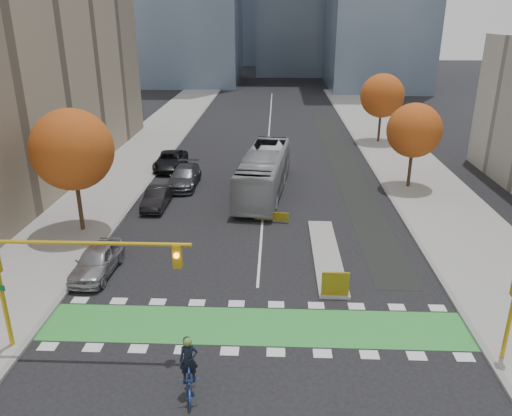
# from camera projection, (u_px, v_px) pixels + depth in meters

# --- Properties ---
(ground) EXTENTS (300.00, 300.00, 0.00)m
(ground) POSITION_uv_depth(u_px,v_px,m) (253.00, 346.00, 21.88)
(ground) COLOR black
(ground) RESTS_ON ground
(sidewalk_west) EXTENTS (7.00, 120.00, 0.15)m
(sidewalk_west) POSITION_uv_depth(u_px,v_px,m) (101.00, 191.00, 41.00)
(sidewalk_west) COLOR gray
(sidewalk_west) RESTS_ON ground
(sidewalk_east) EXTENTS (7.00, 120.00, 0.15)m
(sidewalk_east) POSITION_uv_depth(u_px,v_px,m) (433.00, 195.00, 39.97)
(sidewalk_east) COLOR gray
(sidewalk_east) RESTS_ON ground
(curb_west) EXTENTS (0.30, 120.00, 0.16)m
(curb_west) POSITION_uv_depth(u_px,v_px,m) (143.00, 191.00, 40.86)
(curb_west) COLOR gray
(curb_west) RESTS_ON ground
(curb_east) EXTENTS (0.30, 120.00, 0.16)m
(curb_east) POSITION_uv_depth(u_px,v_px,m) (389.00, 194.00, 40.10)
(curb_east) COLOR gray
(curb_east) RESTS_ON ground
(bike_crossing) EXTENTS (20.00, 3.00, 0.01)m
(bike_crossing) POSITION_uv_depth(u_px,v_px,m) (255.00, 326.00, 23.28)
(bike_crossing) COLOR green
(bike_crossing) RESTS_ON ground
(centre_line) EXTENTS (0.15, 70.00, 0.01)m
(centre_line) POSITION_uv_depth(u_px,v_px,m) (269.00, 137.00, 59.14)
(centre_line) COLOR silver
(centre_line) RESTS_ON ground
(bike_lane_paint) EXTENTS (2.50, 50.00, 0.01)m
(bike_lane_paint) POSITION_uv_depth(u_px,v_px,m) (342.00, 161.00, 49.54)
(bike_lane_paint) COLOR black
(bike_lane_paint) RESTS_ON ground
(median_island) EXTENTS (1.60, 10.00, 0.16)m
(median_island) POSITION_uv_depth(u_px,v_px,m) (326.00, 254.00, 30.08)
(median_island) COLOR gray
(median_island) RESTS_ON ground
(hazard_board) EXTENTS (1.40, 0.12, 1.30)m
(hazard_board) POSITION_uv_depth(u_px,v_px,m) (335.00, 284.00, 25.35)
(hazard_board) COLOR yellow
(hazard_board) RESTS_ON median_island
(tree_west) EXTENTS (5.20, 5.20, 8.22)m
(tree_west) POSITION_uv_depth(u_px,v_px,m) (72.00, 150.00, 31.48)
(tree_west) COLOR #332114
(tree_west) RESTS_ON ground
(tree_east_near) EXTENTS (4.40, 4.40, 7.08)m
(tree_east_near) POSITION_uv_depth(u_px,v_px,m) (414.00, 131.00, 40.16)
(tree_east_near) COLOR #332114
(tree_east_near) RESTS_ON ground
(tree_east_far) EXTENTS (4.80, 4.80, 7.65)m
(tree_east_far) POSITION_uv_depth(u_px,v_px,m) (382.00, 96.00, 54.90)
(tree_east_far) COLOR #332114
(tree_east_far) RESTS_ON ground
(traffic_signal_west) EXTENTS (8.53, 0.56, 5.20)m
(traffic_signal_west) POSITION_uv_depth(u_px,v_px,m) (58.00, 266.00, 20.25)
(traffic_signal_west) COLOR #BF9914
(traffic_signal_west) RESTS_ON ground
(cyclist) EXTENTS (1.13, 2.26, 2.49)m
(cyclist) POSITION_uv_depth(u_px,v_px,m) (190.00, 375.00, 18.90)
(cyclist) COLOR navy
(cyclist) RESTS_ON ground
(bus) EXTENTS (4.43, 12.99, 3.55)m
(bus) POSITION_uv_depth(u_px,v_px,m) (264.00, 172.00, 40.01)
(bus) COLOR #9C9FA3
(bus) RESTS_ON ground
(parked_car_a) EXTENTS (2.10, 4.85, 1.63)m
(parked_car_a) POSITION_uv_depth(u_px,v_px,m) (97.00, 260.00, 27.73)
(parked_car_a) COLOR #A2A1A7
(parked_car_a) RESTS_ON ground
(parked_car_b) EXTENTS (1.59, 4.49, 1.48)m
(parked_car_b) POSITION_uv_depth(u_px,v_px,m) (157.00, 198.00, 37.46)
(parked_car_b) COLOR black
(parked_car_b) RESTS_ON ground
(parked_car_c) EXTENTS (2.37, 5.71, 1.65)m
(parked_car_c) POSITION_uv_depth(u_px,v_px,m) (184.00, 177.00, 42.04)
(parked_car_c) COLOR #46464B
(parked_car_c) RESTS_ON ground
(parked_car_d) EXTENTS (2.78, 5.78, 1.59)m
(parked_car_d) POSITION_uv_depth(u_px,v_px,m) (171.00, 161.00, 46.79)
(parked_car_d) COLOR black
(parked_car_d) RESTS_ON ground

